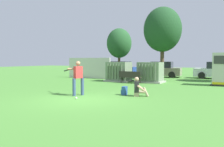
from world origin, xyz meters
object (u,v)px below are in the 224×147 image
backpack (124,91)px  parked_car_leftmost (120,69)px  transformer_west (119,72)px  transformer_mid_west (150,73)px  sports_ball (76,98)px  seated_spectator (139,89)px  park_bench (130,76)px  parked_car_left_of_center (161,70)px  batter (78,76)px  generator_enclosure (224,69)px  parked_car_right_of_center (218,71)px

backpack → parked_car_leftmost: bearing=118.0°
transformer_west → transformer_mid_west: same height
sports_ball → parked_car_leftmost: parked_car_leftmost is taller
seated_spectator → park_bench: bearing=118.4°
park_bench → parked_car_leftmost: bearing=121.9°
park_bench → transformer_west: bearing=147.6°
park_bench → parked_car_left_of_center: parked_car_left_of_center is taller
batter → parked_car_left_of_center: (-0.21, 14.57, -0.22)m
backpack → park_bench: bearing=112.0°
transformer_west → backpack: (3.74, -6.61, -0.57)m
generator_enclosure → batter: (-6.16, -8.54, -0.16)m
batter → sports_ball: bearing=-55.7°
seated_spectator → parked_car_left_of_center: size_ratio=0.22×
backpack → batter: bearing=-147.3°
transformer_mid_west → parked_car_left_of_center: 6.39m
sports_ball → parked_car_left_of_center: size_ratio=0.02×
sports_ball → seated_spectator: bearing=45.2°
batter → parked_car_leftmost: bearing=109.6°
generator_enclosure → backpack: 8.41m
backpack → parked_car_right_of_center: bearing=76.6°
batter → seated_spectator: (2.81, 1.24, -0.60)m
sports_ball → parked_car_left_of_center: 15.55m
backpack → parked_car_right_of_center: parked_car_right_of_center is taller
park_bench → sports_ball: bearing=-83.3°
generator_enclosure → seated_spectator: (-3.34, -7.30, -0.76)m
transformer_west → seated_spectator: 8.07m
transformer_west → backpack: 7.62m
park_bench → parked_car_leftmost: 9.72m
parked_car_leftmost → parked_car_left_of_center: size_ratio=0.97×
seated_spectator → backpack: bearing=176.8°
sports_ball → seated_spectator: 3.09m
transformer_mid_west → sports_ball: 9.25m
transformer_mid_west → batter: 8.33m
sports_ball → batter: bearing=124.3°
park_bench → seated_spectator: size_ratio=1.88×
batter → sports_ball: (0.64, -0.94, -0.93)m
transformer_west → parked_car_left_of_center: same height
transformer_west → parked_car_left_of_center: bearing=77.1°
sports_ball → seated_spectator: (2.17, 2.18, 0.33)m
batter → sports_ball: 1.47m
park_bench → backpack: (2.29, -5.69, -0.32)m
transformer_west → sports_ball: (2.38, -8.84, -0.74)m
transformer_west → batter: bearing=-77.6°
parked_car_leftmost → parked_car_left_of_center: bearing=-7.2°
transformer_west → generator_enclosure: generator_enclosure is taller
parked_car_left_of_center → batter: bearing=-89.2°
transformer_west → batter: batter is taller
generator_enclosure → park_bench: size_ratio=1.27×
seated_spectator → parked_car_right_of_center: parked_car_right_of_center is taller
batter → seated_spectator: 3.13m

